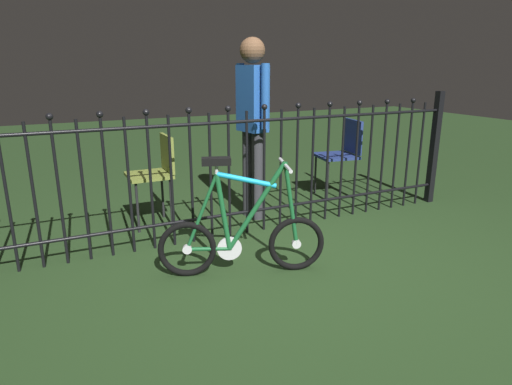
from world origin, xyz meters
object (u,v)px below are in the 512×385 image
at_px(person_visitor, 252,113).
at_px(bicycle, 242,235).
at_px(chair_olive, 156,169).
at_px(chair_navy, 343,150).

bearing_deg(person_visitor, bicycle, -118.31).
distance_m(chair_olive, chair_navy, 2.15).
xyz_separation_m(bicycle, chair_navy, (1.85, 1.36, 0.24)).
relative_size(bicycle, chair_navy, 1.33).
xyz_separation_m(chair_olive, chair_navy, (2.15, 0.04, 0.01)).
relative_size(bicycle, chair_olive, 1.38).
height_order(bicycle, person_visitor, person_visitor).
relative_size(chair_olive, chair_navy, 0.97).
bearing_deg(chair_navy, person_visitor, -169.05).
bearing_deg(chair_olive, chair_navy, 1.06).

